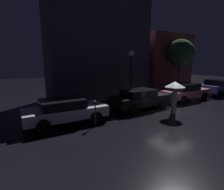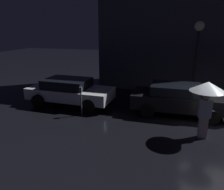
# 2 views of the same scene
# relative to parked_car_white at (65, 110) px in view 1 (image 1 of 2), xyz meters

# --- Properties ---
(ground_plane) EXTENTS (60.00, 60.00, 0.00)m
(ground_plane) POSITION_rel_parked_car_white_xyz_m (6.93, -1.32, -0.72)
(ground_plane) COLOR black
(building_facade_left) EXTENTS (9.09, 3.00, 8.93)m
(building_facade_left) POSITION_rel_parked_car_white_xyz_m (4.87, 5.18, 3.75)
(building_facade_left) COLOR #3D3D47
(building_facade_left) RESTS_ON ground
(building_facade_right) EXTENTS (6.09, 3.00, 6.20)m
(building_facade_right) POSITION_rel_parked_car_white_xyz_m (13.17, 5.18, 2.38)
(building_facade_right) COLOR brown
(building_facade_right) RESTS_ON ground
(parked_car_white) EXTENTS (4.34, 2.06, 1.33)m
(parked_car_white) POSITION_rel_parked_car_white_xyz_m (0.00, 0.00, 0.00)
(parked_car_white) COLOR silver
(parked_car_white) RESTS_ON ground
(parked_car_black) EXTENTS (4.21, 1.97, 1.37)m
(parked_car_black) POSITION_rel_parked_car_white_xyz_m (5.34, 0.15, 0.01)
(parked_car_black) COLOR black
(parked_car_black) RESTS_ON ground
(parked_car_pink) EXTENTS (4.57, 1.99, 1.43)m
(parked_car_pink) POSITION_rel_parked_car_white_xyz_m (10.37, 0.22, 0.04)
(parked_car_pink) COLOR #DB6684
(parked_car_pink) RESTS_ON ground
(parked_car_blue) EXTENTS (3.92, 2.06, 1.53)m
(parked_car_blue) POSITION_rel_parked_car_white_xyz_m (15.35, 0.08, 0.08)
(parked_car_blue) COLOR navy
(parked_car_blue) RESTS_ON ground
(pedestrian_with_umbrella) EXTENTS (1.20, 1.20, 2.07)m
(pedestrian_with_umbrella) POSITION_rel_parked_car_white_xyz_m (6.19, -2.04, 0.99)
(pedestrian_with_umbrella) COLOR beige
(pedestrian_with_umbrella) RESTS_ON ground
(parking_meter) EXTENTS (0.12, 0.10, 1.32)m
(parking_meter) POSITION_rel_parked_car_white_xyz_m (1.18, -1.26, 0.10)
(parking_meter) COLOR #4C5154
(parking_meter) RESTS_ON ground
(street_lamp_near) EXTENTS (0.48, 0.48, 4.12)m
(street_lamp_near) POSITION_rel_parked_car_white_xyz_m (6.08, 2.19, 2.35)
(street_lamp_near) COLOR black
(street_lamp_near) RESTS_ON ground
(street_tree) EXTENTS (2.67, 2.67, 5.43)m
(street_tree) POSITION_rel_parked_car_white_xyz_m (12.62, 2.69, 3.36)
(street_tree) COLOR #473323
(street_tree) RESTS_ON ground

